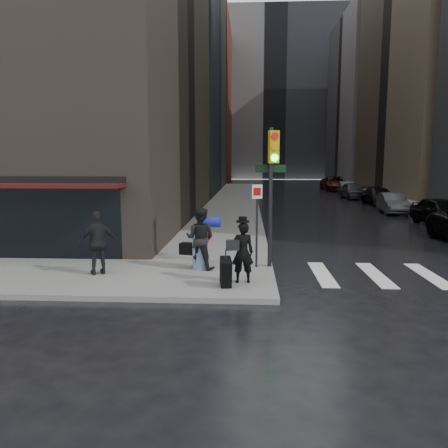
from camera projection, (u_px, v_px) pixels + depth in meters
The scene contains 19 objects.
ground at pixel (205, 281), 12.56m from camera, with size 140.00×140.00×0.00m, color black.
sidewalk_left at pixel (235, 199), 39.23m from camera, with size 4.00×50.00×0.15m, color slate.
sidewalk_right at pixel (387, 199), 38.49m from camera, with size 3.00×50.00×0.15m, color slate.
bldg_left_mid at pixel (121, 38), 48.40m from camera, with size 22.00×24.00×34.00m, color gray.
bldg_left_far at pixel (164, 103), 72.69m from camera, with size 22.00×20.00×26.00m, color brown.
bldg_right_far at pixel (411, 101), 66.65m from camera, with size 22.00×20.00×25.00m, color gray.
bldg_distant at pixel (273, 97), 87.02m from camera, with size 40.00×12.00×32.00m, color gray.
storefront at pixel (2, 210), 14.57m from camera, with size 8.40×1.11×2.83m.
man_overcoat at pixel (239, 255), 11.71m from camera, with size 0.95×1.04×1.84m.
man_jeans at pixel (200, 238), 13.27m from camera, with size 1.32×0.97×1.89m.
man_greycoat at pixel (98, 243), 12.65m from camera, with size 1.17×0.91×1.86m.
traffic_light at pixel (271, 178), 13.24m from camera, with size 1.04×0.60×4.28m.
fire_hydrant at pixel (205, 236), 17.65m from camera, with size 0.38×0.29×0.65m.
parked_car_1 at pixel (442, 212), 23.17m from camera, with size 1.79×4.45×1.52m, color black.
parked_car_2 at pixel (393, 203), 28.83m from camera, with size 1.42×4.08×1.35m, color #3C3C41.
parked_car_3 at pixel (379, 196), 34.40m from camera, with size 1.90×4.67×1.35m, color black.
parked_car_4 at pixel (353, 191), 40.05m from camera, with size 1.76×4.37×1.49m, color #3B3B3F.
parked_car_5 at pixel (347, 188), 45.64m from camera, with size 1.40×4.02×1.32m, color #505055.
parked_car_6 at pixel (335, 183), 51.23m from camera, with size 2.76×5.99×1.66m, color #43160D.
Camera 1 is at (1.22, -12.15, 3.43)m, focal length 35.00 mm.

